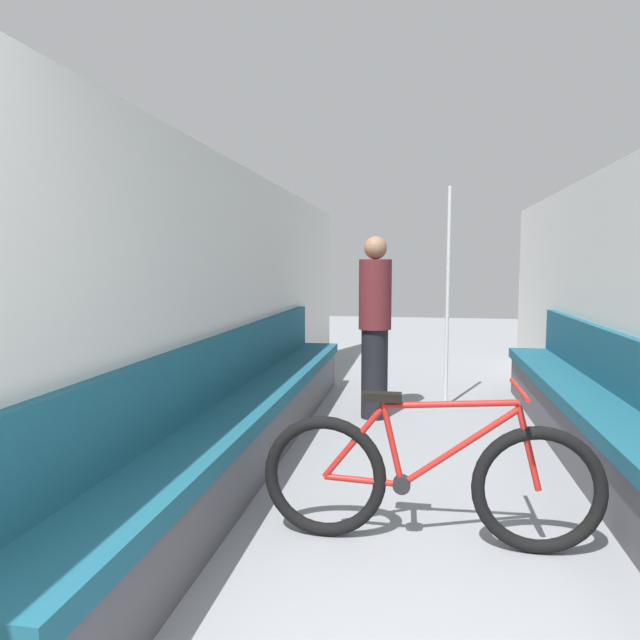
# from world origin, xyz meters

# --- Properties ---
(wall_left) EXTENTS (0.10, 9.88, 2.21)m
(wall_left) POSITION_xyz_m (-1.48, 3.34, 1.10)
(wall_left) COLOR silver
(wall_left) RESTS_ON ground
(bench_seat_row_left) EXTENTS (0.46, 5.36, 0.93)m
(bench_seat_row_left) POSITION_xyz_m (-1.22, 3.32, 0.32)
(bench_seat_row_left) COLOR #4C4C51
(bench_seat_row_left) RESTS_ON ground
(bench_seat_row_right) EXTENTS (0.46, 5.36, 0.93)m
(bench_seat_row_right) POSITION_xyz_m (1.22, 3.32, 0.32)
(bench_seat_row_right) COLOR #4C4C51
(bench_seat_row_right) RESTS_ON ground
(bicycle) EXTENTS (1.71, 0.46, 0.83)m
(bicycle) POSITION_xyz_m (0.03, 2.26, 0.34)
(bicycle) COLOR black
(bicycle) RESTS_ON ground
(grab_pole_near) EXTENTS (0.08, 0.08, 2.19)m
(grab_pole_near) POSITION_xyz_m (0.25, 5.19, 1.06)
(grab_pole_near) COLOR gray
(grab_pole_near) RESTS_ON ground
(passenger_standing) EXTENTS (0.30, 0.30, 1.68)m
(passenger_standing) POSITION_xyz_m (-0.43, 4.65, 0.87)
(passenger_standing) COLOR black
(passenger_standing) RESTS_ON ground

